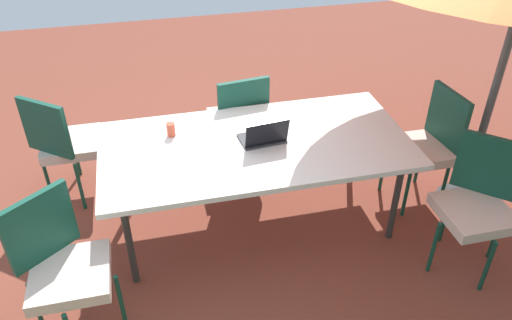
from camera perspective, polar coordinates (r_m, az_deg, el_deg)
The scene contains 9 objects.
ground_plane at distance 4.19m, azimuth 0.00°, elevation -7.00°, with size 10.00×10.00×0.02m, color brown.
dining_table at distance 3.74m, azimuth 0.00°, elevation 1.35°, with size 2.24×1.11×0.77m.
chair_west at distance 4.34m, azimuth 18.49°, elevation 1.89°, with size 0.48×0.47×0.98m.
chair_northeast at distance 3.30m, azimuth -20.79°, elevation -10.72°, with size 0.58×0.58×0.98m.
chair_northwest at distance 3.84m, azimuth 23.49°, elevation -4.16°, with size 0.59×0.59×0.98m.
chair_south at distance 4.45m, azimuth -1.97°, elevation 4.68°, with size 0.48×0.49×0.98m.
chair_southeast at distance 4.41m, azimuth -20.55°, elevation 2.00°, with size 0.58×0.58×0.98m.
laptop at distance 3.70m, azimuth 0.86°, elevation 2.60°, with size 0.34×0.28×0.21m.
cup at distance 3.83m, azimuth -9.46°, elevation 3.36°, with size 0.06×0.06×0.10m, color #CC4C33.
Camera 1 is at (0.72, 3.04, 2.79)m, focal length 35.92 mm.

